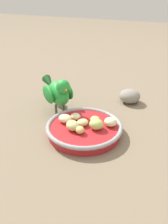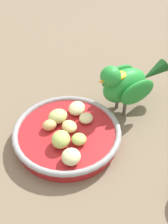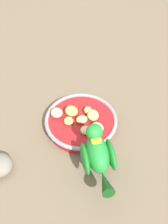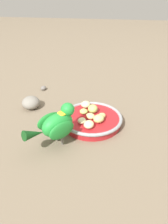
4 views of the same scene
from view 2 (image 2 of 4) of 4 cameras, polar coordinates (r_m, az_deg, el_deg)
The scene contains 11 objects.
ground_plane at distance 0.62m, azimuth -3.39°, elevation -3.74°, with size 4.00×4.00×0.00m, color #756651.
feeding_bowl at distance 0.59m, azimuth -3.29°, elevation -4.38°, with size 0.21×0.21×0.03m.
apple_piece_0 at distance 0.60m, azimuth -4.96°, elevation -0.59°, with size 0.04×0.03×0.03m, color #C6D17A.
apple_piece_1 at distance 0.61m, azimuth -1.40°, elevation 0.74°, with size 0.04×0.03×0.02m, color beige.
apple_piece_2 at distance 0.55m, azimuth -0.98°, elevation -5.28°, with size 0.03×0.03×0.02m, color #B2CC66.
apple_piece_3 at distance 0.52m, azimuth -2.52°, elevation -8.61°, with size 0.04×0.03×0.02m, color beige.
apple_piece_4 at distance 0.59m, azimuth 0.38°, elevation -1.21°, with size 0.03×0.03×0.02m, color beige.
apple_piece_5 at distance 0.55m, azimuth -4.50°, elevation -5.30°, with size 0.04×0.03×0.03m, color #B2CC66.
apple_piece_6 at distance 0.58m, azimuth -2.84°, elevation -2.81°, with size 0.03×0.03×0.02m, color #E5C67F.
apple_piece_7 at distance 0.58m, azimuth -6.67°, elevation -2.52°, with size 0.03×0.02×0.02m, color tan.
parrot at distance 0.62m, azimuth 8.13°, elevation 5.54°, with size 0.15×0.15×0.13m.
Camera 2 is at (-0.14, 0.41, 0.44)m, focal length 47.32 mm.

